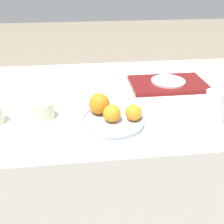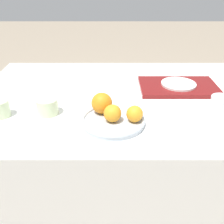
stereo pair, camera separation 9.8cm
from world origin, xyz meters
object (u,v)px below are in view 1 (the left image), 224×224
at_px(fruit_platter, 112,121).
at_px(orange_2, 134,113).
at_px(orange_0, 112,113).
at_px(cup_2, 43,110).
at_px(side_plate, 168,81).
at_px(orange_1, 99,104).
at_px(serving_tray, 168,84).
at_px(water_glass, 215,107).

xyz_separation_m(fruit_platter, orange_2, (0.08, -0.01, 0.04)).
bearing_deg(orange_2, orange_0, 179.46).
relative_size(orange_0, cup_2, 0.77).
bearing_deg(fruit_platter, side_plate, 45.55).
bearing_deg(orange_1, serving_tray, 36.47).
xyz_separation_m(orange_1, orange_2, (0.12, -0.07, -0.01)).
relative_size(orange_2, water_glass, 0.50).
distance_m(orange_1, serving_tray, 0.46).
xyz_separation_m(water_glass, side_plate, (-0.06, 0.36, -0.04)).
xyz_separation_m(orange_0, cup_2, (-0.26, 0.09, -0.02)).
distance_m(orange_2, cup_2, 0.36).
distance_m(orange_2, side_plate, 0.42).
bearing_deg(side_plate, orange_1, -143.53).
bearing_deg(serving_tray, orange_0, -133.83).
xyz_separation_m(serving_tray, cup_2, (-0.59, -0.25, 0.02)).
relative_size(orange_0, side_plate, 0.39).
bearing_deg(serving_tray, fruit_platter, -134.45).
bearing_deg(fruit_platter, orange_0, -100.21).
xyz_separation_m(orange_0, water_glass, (0.39, -0.02, 0.01)).
xyz_separation_m(fruit_platter, side_plate, (0.32, 0.33, 0.01)).
xyz_separation_m(serving_tray, side_plate, (-0.00, 0.00, 0.02)).
height_order(orange_2, cup_2, orange_2).
distance_m(orange_0, water_glass, 0.39).
distance_m(serving_tray, cup_2, 0.64).
relative_size(fruit_platter, orange_1, 2.96).
distance_m(side_plate, cup_2, 0.64).
relative_size(orange_1, water_glass, 0.67).
relative_size(orange_2, cup_2, 0.73).
xyz_separation_m(fruit_platter, cup_2, (-0.27, 0.08, 0.02)).
bearing_deg(serving_tray, cup_2, -156.81).
bearing_deg(cup_2, fruit_platter, -16.33).
xyz_separation_m(orange_2, cup_2, (-0.35, 0.09, -0.02)).
height_order(side_plate, cup_2, cup_2).
height_order(orange_0, orange_2, orange_0).
xyz_separation_m(orange_2, side_plate, (0.24, 0.34, -0.02)).
relative_size(orange_0, orange_1, 0.80).
distance_m(orange_0, cup_2, 0.28).
relative_size(fruit_platter, orange_2, 3.92).
height_order(orange_2, serving_tray, orange_2).
height_order(orange_1, cup_2, orange_1).
bearing_deg(cup_2, orange_2, -14.15).
distance_m(orange_0, side_plate, 0.47).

